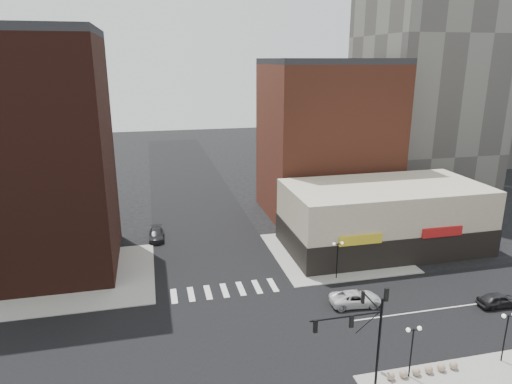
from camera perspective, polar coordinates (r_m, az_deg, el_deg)
name	(u,v)px	position (r m, az deg, el deg)	size (l,w,h in m)	color
ground	(242,336)	(40.73, -1.82, -17.57)	(240.00, 240.00, 0.00)	black
road_ew	(242,336)	(40.73, -1.82, -17.55)	(200.00, 14.00, 0.02)	black
road_ns	(242,336)	(40.73, -1.82, -17.55)	(14.00, 200.00, 0.02)	black
sidewalk_nw	(83,277)	(53.38, -20.79, -9.93)	(15.00, 15.00, 0.12)	gray
sidewalk_ne	(334,252)	(56.83, 9.77, -7.43)	(15.00, 15.00, 0.12)	gray
building_nw	(31,159)	(54.14, -26.33, 3.74)	(16.00, 15.00, 25.00)	black
building_ne_midrise	(327,141)	(68.70, 8.85, 6.30)	(18.00, 15.00, 22.00)	brown
building_ne_row	(383,222)	(58.80, 15.59, -3.59)	(24.20, 12.20, 8.00)	beige
traffic_signal	(365,324)	(33.87, 13.49, -15.77)	(5.59, 3.09, 7.77)	black
street_lamp_se_a	(413,339)	(36.31, 19.00, -16.99)	(1.22, 0.32, 4.16)	black
street_lamp_se_b	(507,325)	(40.78, 28.90, -14.33)	(1.22, 0.32, 4.16)	black
street_lamp_ne	(338,251)	(49.16, 10.18, -7.22)	(1.22, 0.32, 4.16)	black
bollard_row	(423,370)	(38.46, 20.10, -20.22)	(5.86, 0.61, 0.61)	#A0836E
white_suv	(356,298)	(45.74, 12.34, -12.87)	(2.28, 4.95, 1.38)	silver
dark_sedan_east	(499,300)	(50.14, 28.07, -11.82)	(1.62, 4.02, 1.37)	black
dark_sedan_north	(156,235)	(61.10, -12.35, -5.24)	(1.86, 4.57, 1.33)	black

